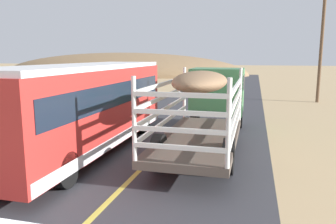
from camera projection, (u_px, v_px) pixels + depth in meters
livestock_truck at (212, 97)px, 14.28m from camera, size 2.53×9.70×3.02m
bus at (86, 105)px, 12.07m from camera, size 2.54×10.00×3.21m
power_pole_mid at (322, 41)px, 24.62m from camera, size 2.20×0.24×8.55m
distant_hill at (120, 74)px, 62.96m from camera, size 47.69×22.05×8.06m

